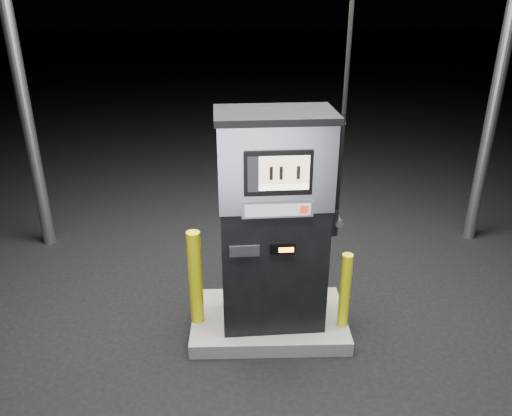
{
  "coord_description": "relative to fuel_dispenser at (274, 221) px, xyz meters",
  "views": [
    {
      "loc": [
        -0.26,
        -4.34,
        3.31
      ],
      "look_at": [
        -0.14,
        0.0,
        1.38
      ],
      "focal_mm": 35.0,
      "sensor_mm": 36.0,
      "label": 1
    }
  ],
  "objects": [
    {
      "name": "bollard_right",
      "position": [
        0.71,
        -0.13,
        -0.71
      ],
      "size": [
        0.13,
        0.13,
        0.81
      ],
      "primitive_type": "cylinder",
      "rotation": [
        0.0,
        0.0,
        -0.17
      ],
      "color": "yellow",
      "rests_on": "pump_island"
    },
    {
      "name": "fuel_dispenser",
      "position": [
        0.0,
        0.0,
        0.0
      ],
      "size": [
        1.21,
        0.7,
        4.51
      ],
      "rotation": [
        0.0,
        0.0,
        0.05
      ],
      "color": "black",
      "rests_on": "pump_island"
    },
    {
      "name": "pump_island",
      "position": [
        -0.03,
        0.05,
        -1.19
      ],
      "size": [
        1.6,
        1.0,
        0.15
      ],
      "primitive_type": "cube",
      "color": "#61615C",
      "rests_on": "ground"
    },
    {
      "name": "ground",
      "position": [
        -0.03,
        0.05,
        -1.27
      ],
      "size": [
        80.0,
        80.0,
        0.0
      ],
      "primitive_type": "plane",
      "color": "black",
      "rests_on": "ground"
    },
    {
      "name": "bollard_left",
      "position": [
        -0.77,
        -0.02,
        -0.61
      ],
      "size": [
        0.17,
        0.17,
        1.02
      ],
      "primitive_type": "cylinder",
      "rotation": [
        0.0,
        0.0,
        -0.33
      ],
      "color": "yellow",
      "rests_on": "pump_island"
    }
  ]
}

